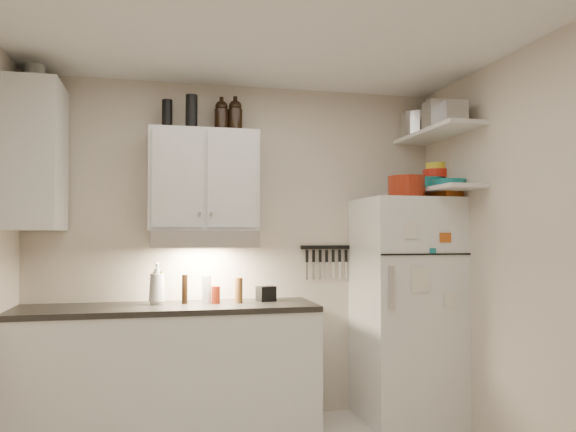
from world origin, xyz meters
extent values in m
cube|color=silver|center=(0.00, 0.00, 2.61)|extent=(3.20, 3.00, 0.02)
cube|color=beige|center=(0.00, 1.51, 1.30)|extent=(3.20, 0.02, 2.60)
cube|color=beige|center=(1.61, 0.00, 1.30)|extent=(0.02, 3.00, 2.60)
cube|color=silver|center=(-0.55, 1.20, 0.44)|extent=(2.10, 0.60, 0.88)
cube|color=black|center=(-0.55, 1.20, 0.90)|extent=(2.10, 0.62, 0.04)
cube|color=silver|center=(-0.30, 1.33, 1.83)|extent=(0.80, 0.33, 0.75)
cube|color=silver|center=(-1.44, 1.20, 1.95)|extent=(0.33, 0.55, 1.00)
cube|color=silver|center=(-0.30, 1.27, 1.39)|extent=(0.76, 0.46, 0.12)
cube|color=white|center=(1.25, 1.16, 0.85)|extent=(0.70, 0.68, 1.70)
cube|color=silver|center=(1.45, 1.02, 2.20)|extent=(0.30, 0.95, 0.03)
cube|color=silver|center=(1.45, 1.02, 1.76)|extent=(0.30, 0.95, 0.03)
cube|color=black|center=(0.70, 1.49, 1.32)|extent=(0.42, 0.02, 0.03)
cylinder|color=maroon|center=(1.18, 0.99, 1.78)|extent=(0.28, 0.28, 0.16)
cube|color=#BB5317|center=(1.51, 1.01, 1.74)|extent=(0.26, 0.29, 0.09)
cylinder|color=silver|center=(1.31, 1.05, 1.75)|extent=(0.07, 0.07, 0.10)
cylinder|color=silver|center=(1.47, 1.38, 2.32)|extent=(0.38, 0.38, 0.21)
cube|color=#AAAAAD|center=(1.40, 0.89, 2.31)|extent=(0.21, 0.19, 0.20)
cube|color=#AAAAAD|center=(1.43, 0.73, 2.29)|extent=(0.17, 0.17, 0.16)
cylinder|color=#167779|center=(1.51, 1.27, 1.83)|extent=(0.27, 0.27, 0.11)
cylinder|color=red|center=(1.56, 1.25, 1.91)|extent=(0.21, 0.21, 0.06)
cylinder|color=yellow|center=(1.56, 1.25, 1.97)|extent=(0.17, 0.17, 0.05)
cylinder|color=#167779|center=(1.51, 0.95, 1.81)|extent=(0.31, 0.31, 0.06)
cylinder|color=black|center=(-0.39, 1.28, 2.33)|extent=(0.11, 0.11, 0.25)
cylinder|color=black|center=(-0.57, 1.37, 2.31)|extent=(0.08, 0.08, 0.23)
cylinder|color=silver|center=(-1.47, 1.28, 2.54)|extent=(0.15, 0.15, 0.18)
imported|color=silver|center=(-0.63, 1.28, 1.09)|extent=(0.16, 0.16, 0.34)
cylinder|color=brown|center=(-0.05, 1.22, 1.01)|extent=(0.07, 0.07, 0.19)
cylinder|color=#485B16|center=(-0.61, 1.28, 1.04)|extent=(0.06, 0.06, 0.24)
cylinder|color=black|center=(-0.44, 1.27, 1.03)|extent=(0.05, 0.05, 0.21)
cylinder|color=silver|center=(-0.28, 1.27, 1.02)|extent=(0.07, 0.07, 0.20)
cylinder|color=maroon|center=(-0.21, 1.23, 0.98)|extent=(0.07, 0.07, 0.13)
cube|color=black|center=(0.17, 1.29, 0.98)|extent=(0.15, 0.13, 0.11)
camera|label=1|loc=(-0.63, -2.88, 1.41)|focal=35.00mm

